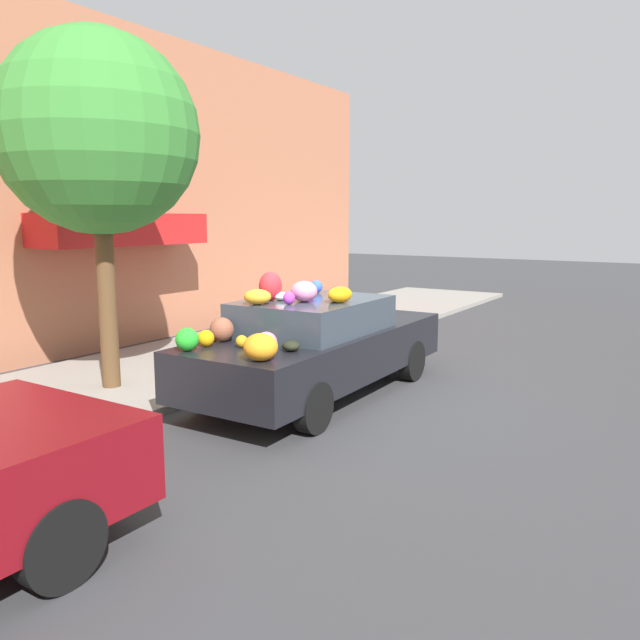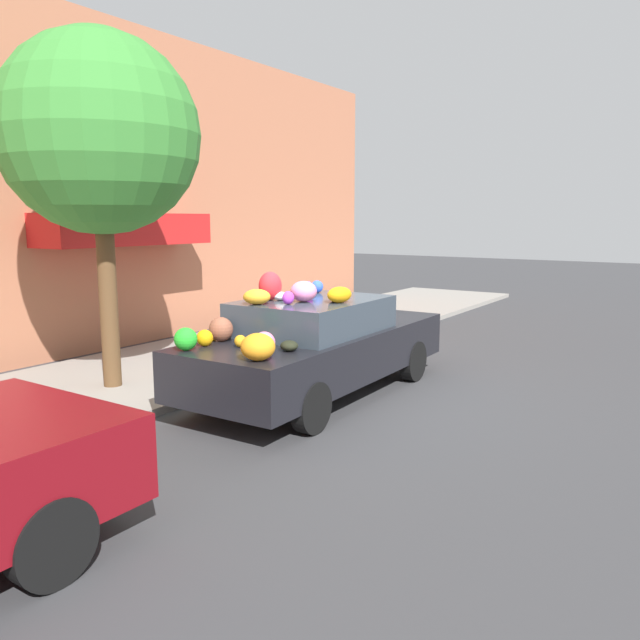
% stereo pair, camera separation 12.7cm
% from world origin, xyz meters
% --- Properties ---
extents(ground_plane, '(60.00, 60.00, 0.00)m').
position_xyz_m(ground_plane, '(0.00, 0.00, 0.00)').
color(ground_plane, '#38383A').
extents(sidewalk_curb, '(24.00, 3.20, 0.10)m').
position_xyz_m(sidewalk_curb, '(0.00, 2.70, 0.05)').
color(sidewalk_curb, gray).
rests_on(sidewalk_curb, ground).
extents(building_facade, '(18.00, 1.20, 5.82)m').
position_xyz_m(building_facade, '(0.02, 4.92, 2.88)').
color(building_facade, '#B26B4C').
rests_on(building_facade, ground).
extents(street_tree, '(2.59, 2.59, 4.63)m').
position_xyz_m(street_tree, '(-1.50, 2.41, 3.42)').
color(street_tree, brown).
rests_on(street_tree, sidewalk_curb).
extents(fire_hydrant, '(0.20, 0.20, 0.70)m').
position_xyz_m(fire_hydrant, '(1.14, 1.58, 0.45)').
color(fire_hydrant, gold).
rests_on(fire_hydrant, sidewalk_curb).
extents(art_car, '(4.40, 1.75, 1.69)m').
position_xyz_m(art_car, '(-0.07, -0.00, 0.72)').
color(art_car, black).
rests_on(art_car, ground).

